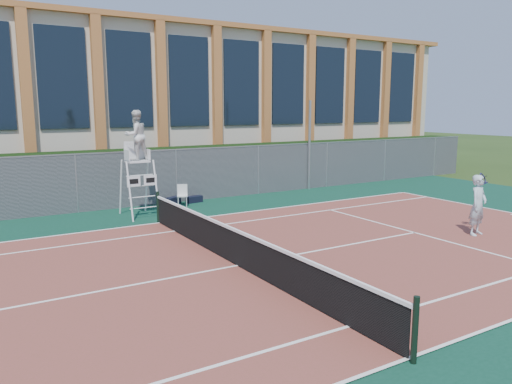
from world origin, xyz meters
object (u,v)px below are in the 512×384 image
steel_pole (309,145)px  tennis_player (478,205)px  plastic_chair (182,193)px  umpire_chair (136,138)px

steel_pole → tennis_player: (-1.00, -9.87, -1.16)m
plastic_chair → tennis_player: 10.89m
steel_pole → umpire_chair: size_ratio=1.10×
umpire_chair → plastic_chair: (2.09, 0.89, -2.32)m
umpire_chair → plastic_chair: umpire_chair is taller
plastic_chair → tennis_player: (5.94, -9.11, 0.45)m
steel_pole → tennis_player: bearing=-95.8°
tennis_player → plastic_chair: bearing=123.1°
tennis_player → steel_pole: bearing=84.2°
steel_pole → tennis_player: size_ratio=2.28×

